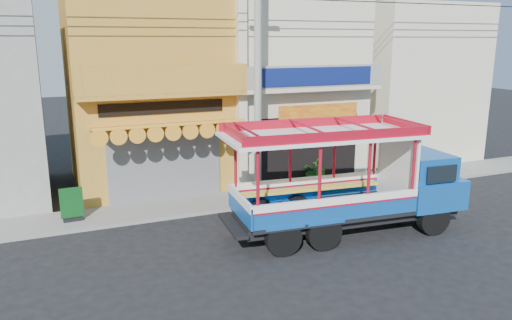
{
  "coord_description": "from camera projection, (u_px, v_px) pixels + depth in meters",
  "views": [
    {
      "loc": [
        -7.91,
        -12.79,
        5.91
      ],
      "look_at": [
        -1.41,
        2.5,
        1.92
      ],
      "focal_mm": 35.0,
      "sensor_mm": 36.0,
      "label": 1
    }
  ],
  "objects": [
    {
      "name": "songthaew_truck",
      "position": [
        362.0,
        180.0,
        15.52
      ],
      "size": [
        7.69,
        3.05,
        3.51
      ],
      "color": "black",
      "rests_on": "ground"
    },
    {
      "name": "sidewalk",
      "position": [
        274.0,
        195.0,
        19.4
      ],
      "size": [
        30.0,
        2.0,
        0.12
      ],
      "primitive_type": "cube",
      "color": "slate",
      "rests_on": "ground"
    },
    {
      "name": "utility_pole",
      "position": [
        262.0,
        66.0,
        17.29
      ],
      "size": [
        28.0,
        0.26,
        9.0
      ],
      "color": "gray",
      "rests_on": "ground"
    },
    {
      "name": "party_pilaster",
      "position": [
        242.0,
        92.0,
        18.86
      ],
      "size": [
        0.35,
        0.3,
        8.0
      ],
      "primitive_type": "cube",
      "color": "beige",
      "rests_on": "ground"
    },
    {
      "name": "shophouse_left",
      "position": [
        146.0,
        85.0,
        20.47
      ],
      "size": [
        6.0,
        7.5,
        8.24
      ],
      "color": "#AF8527",
      "rests_on": "ground"
    },
    {
      "name": "filler_building_right",
      "position": [
        401.0,
        83.0,
        25.53
      ],
      "size": [
        6.0,
        6.0,
        7.6
      ],
      "primitive_type": "cube",
      "color": "beige",
      "rests_on": "ground"
    },
    {
      "name": "ground",
      "position": [
        328.0,
        231.0,
        15.83
      ],
      "size": [
        90.0,
        90.0,
        0.0
      ],
      "primitive_type": "plane",
      "color": "black",
      "rests_on": "ground"
    },
    {
      "name": "shophouse_right",
      "position": [
        278.0,
        81.0,
        22.76
      ],
      "size": [
        6.0,
        6.75,
        8.24
      ],
      "color": "beige",
      "rests_on": "ground"
    },
    {
      "name": "potted_plant_b",
      "position": [
        321.0,
        178.0,
        19.89
      ],
      "size": [
        0.55,
        0.6,
        0.87
      ],
      "primitive_type": "imported",
      "rotation": [
        0.0,
        0.0,
        2.02
      ],
      "color": "#205F1B",
      "rests_on": "sidewalk"
    },
    {
      "name": "potted_plant_a",
      "position": [
        312.0,
        171.0,
        20.6
      ],
      "size": [
        1.16,
        1.22,
        1.06
      ],
      "primitive_type": "imported",
      "rotation": [
        0.0,
        0.0,
        1.13
      ],
      "color": "#205F1B",
      "rests_on": "sidewalk"
    },
    {
      "name": "green_sign",
      "position": [
        72.0,
        207.0,
        16.37
      ],
      "size": [
        0.73,
        0.36,
        1.12
      ],
      "color": "black",
      "rests_on": "sidewalk"
    },
    {
      "name": "potted_plant_c",
      "position": [
        383.0,
        166.0,
        21.28
      ],
      "size": [
        0.84,
        0.84,
        1.12
      ],
      "primitive_type": "imported",
      "rotation": [
        0.0,
        0.0,
        4.24
      ],
      "color": "#205F1B",
      "rests_on": "sidewalk"
    }
  ]
}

